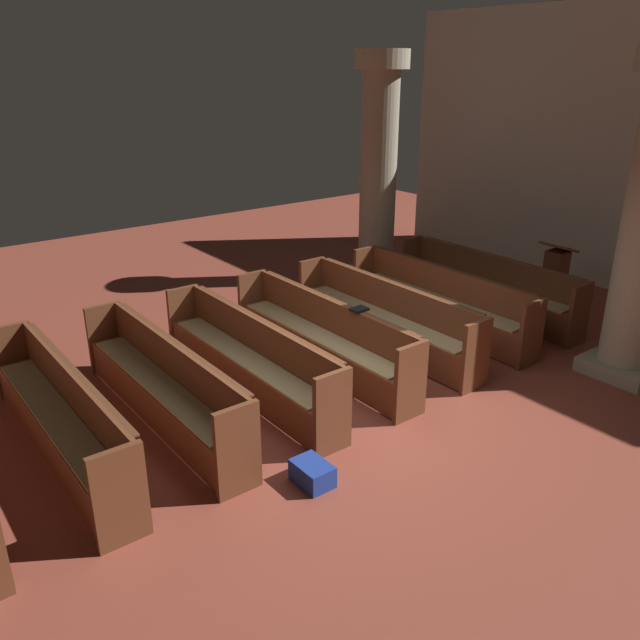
% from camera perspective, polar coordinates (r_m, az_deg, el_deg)
% --- Properties ---
extents(ground_plane, '(19.20, 19.20, 0.00)m').
position_cam_1_polar(ground_plane, '(7.19, 3.25, -7.77)').
color(ground_plane, brown).
extents(pew_row_0, '(3.17, 0.46, 0.87)m').
position_cam_1_polar(pew_row_0, '(10.01, 14.57, 3.14)').
color(pew_row_0, brown).
rests_on(pew_row_0, ground).
extents(pew_row_1, '(3.17, 0.46, 0.87)m').
position_cam_1_polar(pew_row_1, '(9.24, 10.50, 1.92)').
color(pew_row_1, brown).
rests_on(pew_row_1, ground).
extents(pew_row_2, '(3.17, 0.47, 0.87)m').
position_cam_1_polar(pew_row_2, '(8.52, 5.72, 0.47)').
color(pew_row_2, brown).
rests_on(pew_row_2, ground).
extents(pew_row_3, '(3.17, 0.46, 0.87)m').
position_cam_1_polar(pew_row_3, '(7.89, 0.13, -1.22)').
color(pew_row_3, brown).
rests_on(pew_row_3, ground).
extents(pew_row_4, '(3.17, 0.46, 0.87)m').
position_cam_1_polar(pew_row_4, '(7.34, -6.39, -3.18)').
color(pew_row_4, brown).
rests_on(pew_row_4, ground).
extents(pew_row_5, '(3.17, 0.47, 0.87)m').
position_cam_1_polar(pew_row_5, '(6.92, -13.84, -5.36)').
color(pew_row_5, brown).
rests_on(pew_row_5, ground).
extents(pew_row_6, '(3.17, 0.46, 0.87)m').
position_cam_1_polar(pew_row_6, '(6.64, -22.16, -7.67)').
color(pew_row_6, brown).
rests_on(pew_row_6, ground).
extents(pillar_far_side, '(0.89, 0.89, 3.77)m').
position_cam_1_polar(pillar_far_side, '(11.11, 5.22, 13.49)').
color(pillar_far_side, '#9F967E').
rests_on(pillar_far_side, ground).
extents(lectern, '(0.48, 0.45, 1.08)m').
position_cam_1_polar(lectern, '(10.40, 20.08, 3.15)').
color(lectern, '#562B1A').
rests_on(lectern, ground).
extents(hymn_book, '(0.16, 0.19, 0.03)m').
position_cam_1_polar(hymn_book, '(7.50, 3.50, 0.96)').
color(hymn_book, black).
rests_on(hymn_book, pew_row_3).
extents(kneeler_box_blue, '(0.38, 0.27, 0.21)m').
position_cam_1_polar(kneeler_box_blue, '(5.96, -0.68, -13.46)').
color(kneeler_box_blue, navy).
rests_on(kneeler_box_blue, ground).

